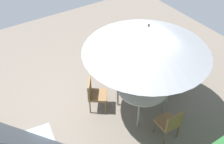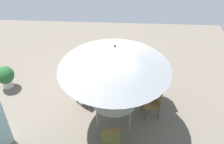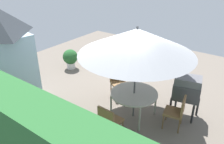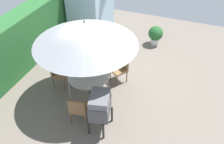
% 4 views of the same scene
% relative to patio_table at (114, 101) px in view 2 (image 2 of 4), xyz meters
% --- Properties ---
extents(ground_plane, '(11.00, 11.00, 0.00)m').
position_rel_patio_table_xyz_m(ground_plane, '(0.76, -0.61, -0.70)').
color(ground_plane, '#6B6056').
extents(patio_table, '(1.26, 1.26, 0.75)m').
position_rel_patio_table_xyz_m(patio_table, '(0.00, 0.00, 0.00)').
color(patio_table, '#B2ADA3').
rests_on(patio_table, ground).
extents(patio_umbrella, '(2.88, 2.88, 2.56)m').
position_rel_patio_table_xyz_m(patio_umbrella, '(-0.00, 0.00, 1.49)').
color(patio_umbrella, '#4C4C51').
rests_on(patio_umbrella, ground).
extents(bbq_grill, '(0.80, 0.65, 1.20)m').
position_rel_patio_table_xyz_m(bbq_grill, '(-1.11, -0.87, 0.15)').
color(bbq_grill, '#47474C').
rests_on(bbq_grill, ground).
extents(chair_near_shed, '(0.55, 0.54, 0.90)m').
position_rel_patio_table_xyz_m(chair_near_shed, '(-1.14, -0.23, -0.18)').
color(chair_near_shed, olive).
rests_on(chair_near_shed, ground).
extents(chair_far_side, '(0.64, 0.64, 0.90)m').
position_rel_patio_table_xyz_m(chair_far_side, '(0.99, -0.69, -0.18)').
color(chair_far_side, olive).
rests_on(chair_far_side, ground).
extents(chair_toward_hedge, '(0.47, 0.48, 0.90)m').
position_rel_patio_table_xyz_m(chair_toward_hedge, '(0.03, 1.08, -0.18)').
color(chair_toward_hedge, olive).
rests_on(chair_toward_hedge, ground).
extents(potted_plant_by_shed, '(0.59, 0.59, 0.79)m').
position_rel_patio_table_xyz_m(potted_plant_by_shed, '(3.67, -1.24, -0.24)').
color(potted_plant_by_shed, silver).
rests_on(potted_plant_by_shed, ground).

